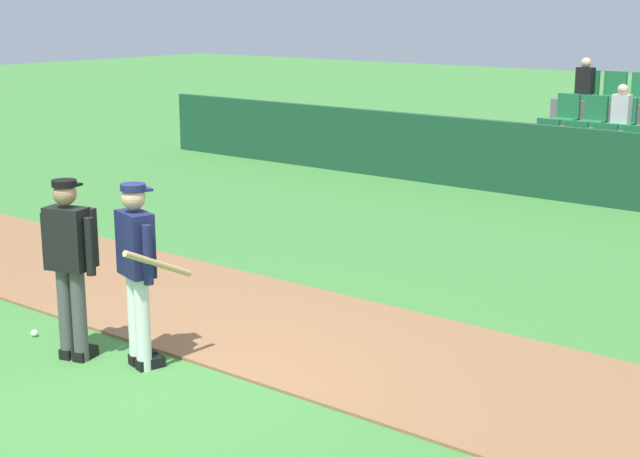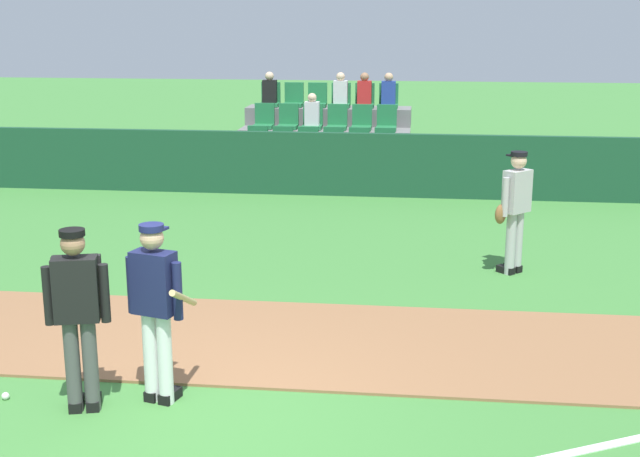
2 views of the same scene
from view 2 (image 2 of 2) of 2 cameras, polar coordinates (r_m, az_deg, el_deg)
ground_plane at (r=8.18m, az=-9.30°, el=-12.38°), size 80.00×80.00×0.00m
infield_dirt_path at (r=9.92m, az=-6.19°, el=-7.29°), size 28.00×2.57×0.03m
dugout_fence at (r=17.42m, az=-0.38°, el=4.33°), size 20.00×0.16×1.28m
stadium_bleachers at (r=19.28m, az=0.33°, el=5.28°), size 3.90×2.95×2.30m
batter_navy_jersey at (r=8.17m, az=-10.86°, el=-5.11°), size 0.59×0.80×1.76m
umpire_home_plate at (r=8.16m, az=-15.84°, el=-5.21°), size 0.57×0.38×1.76m
runner_grey_jersey at (r=12.35m, az=12.87°, el=1.35°), size 0.56×0.50×1.76m
baseball at (r=8.95m, az=-20.22°, el=-10.43°), size 0.07×0.07×0.07m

